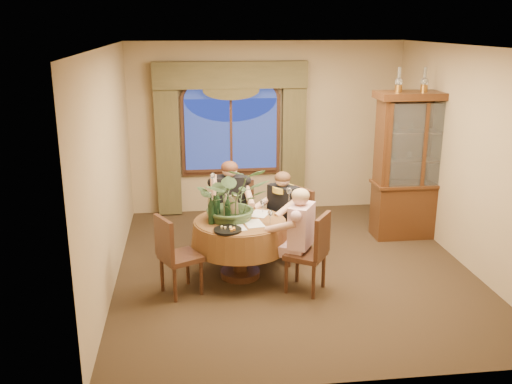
{
  "coord_description": "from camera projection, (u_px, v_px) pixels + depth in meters",
  "views": [
    {
      "loc": [
        -1.32,
        -6.74,
        3.06
      ],
      "look_at": [
        -0.51,
        -0.18,
        1.1
      ],
      "focal_mm": 40.0,
      "sensor_mm": 36.0,
      "label": 1
    }
  ],
  "objects": [
    {
      "name": "wine_bottle_1",
      "position": [
        228.0,
        209.0,
        6.84
      ],
      "size": [
        0.07,
        0.07,
        0.33
      ],
      "primitive_type": "cylinder",
      "color": "black",
      "rests_on": "dining_table"
    },
    {
      "name": "drapery_right",
      "position": [
        293.0,
        142.0,
        9.42
      ],
      "size": [
        0.38,
        0.14,
        2.32
      ],
      "primitive_type": "cube",
      "color": "#433D22",
      "rests_on": "floor"
    },
    {
      "name": "window",
      "position": [
        231.0,
        136.0,
        9.31
      ],
      "size": [
        1.62,
        0.1,
        1.32
      ],
      "primitive_type": null,
      "color": "navy",
      "rests_on": "wall_back"
    },
    {
      "name": "stoneware_vase",
      "position": [
        233.0,
        206.0,
        7.05
      ],
      "size": [
        0.15,
        0.15,
        0.27
      ],
      "primitive_type": null,
      "color": "#8C7057",
      "rests_on": "dining_table"
    },
    {
      "name": "chair_front_left",
      "position": [
        181.0,
        255.0,
        6.61
      ],
      "size": [
        0.57,
        0.57,
        0.96
      ],
      "primitive_type": "cube",
      "rotation": [
        0.0,
        0.0,
        -1.1
      ],
      "color": "black",
      "rests_on": "floor"
    },
    {
      "name": "chair_back",
      "position": [
        239.0,
        218.0,
        7.88
      ],
      "size": [
        0.45,
        0.45,
        0.96
      ],
      "primitive_type": "cube",
      "rotation": [
        0.0,
        0.0,
        -3.22
      ],
      "color": "black",
      "rests_on": "floor"
    },
    {
      "name": "chair_back_right",
      "position": [
        291.0,
        226.0,
        7.55
      ],
      "size": [
        0.58,
        0.58,
        0.96
      ],
      "primitive_type": "cube",
      "rotation": [
        0.0,
        0.0,
        -4.16
      ],
      "color": "black",
      "rests_on": "floor"
    },
    {
      "name": "swag_valance",
      "position": [
        231.0,
        75.0,
        8.95
      ],
      "size": [
        2.45,
        0.16,
        0.42
      ],
      "primitive_type": null,
      "color": "#433D22",
      "rests_on": "wall_back"
    },
    {
      "name": "floor",
      "position": [
        293.0,
        268.0,
        7.44
      ],
      "size": [
        5.0,
        5.0,
        0.0
      ],
      "primitive_type": "plane",
      "color": "black",
      "rests_on": "ground"
    },
    {
      "name": "tasting_paper_1",
      "position": [
        260.0,
        214.0,
        7.19
      ],
      "size": [
        0.32,
        0.36,
        0.0
      ],
      "primitive_type": "cube",
      "rotation": [
        0.0,
        0.0,
        -0.46
      ],
      "color": "white",
      "rests_on": "dining_table"
    },
    {
      "name": "person_back",
      "position": [
        230.0,
        208.0,
        7.7
      ],
      "size": [
        0.51,
        0.47,
        1.32
      ],
      "primitive_type": null,
      "rotation": [
        0.0,
        0.0,
        -3.05
      ],
      "color": "black",
      "rests_on": "floor"
    },
    {
      "name": "wine_bottle_5",
      "position": [
        211.0,
        205.0,
        7.0
      ],
      "size": [
        0.07,
        0.07,
        0.33
      ],
      "primitive_type": "cylinder",
      "color": "tan",
      "rests_on": "dining_table"
    },
    {
      "name": "wine_glass_person_scarf",
      "position": [
        263.0,
        206.0,
        7.22
      ],
      "size": [
        0.07,
        0.07,
        0.18
      ],
      "primitive_type": null,
      "color": "silver",
      "rests_on": "dining_table"
    },
    {
      "name": "oil_lamp_left",
      "position": [
        399.0,
        80.0,
        7.88
      ],
      "size": [
        0.11,
        0.11,
        0.34
      ],
      "primitive_type": null,
      "color": "#A5722D",
      "rests_on": "china_cabinet"
    },
    {
      "name": "wine_glass_person_pink",
      "position": [
        270.0,
        217.0,
        6.8
      ],
      "size": [
        0.07,
        0.07,
        0.18
      ],
      "primitive_type": null,
      "color": "silver",
      "rests_on": "dining_table"
    },
    {
      "name": "arched_transom",
      "position": [
        230.0,
        87.0,
        9.09
      ],
      "size": [
        1.6,
        0.06,
        0.44
      ],
      "primitive_type": null,
      "color": "navy",
      "rests_on": "wall_back"
    },
    {
      "name": "cheese_platter",
      "position": [
        228.0,
        230.0,
        6.6
      ],
      "size": [
        0.33,
        0.33,
        0.02
      ],
      "primitive_type": "cylinder",
      "color": "black",
      "rests_on": "dining_table"
    },
    {
      "name": "ceiling",
      "position": [
        297.0,
        47.0,
        6.64
      ],
      "size": [
        5.0,
        5.0,
        0.0
      ],
      "primitive_type": "plane",
      "rotation": [
        3.14,
        0.0,
        0.0
      ],
      "color": "white",
      "rests_on": "wall_back"
    },
    {
      "name": "wine_bottle_0",
      "position": [
        211.0,
        211.0,
        6.79
      ],
      "size": [
        0.07,
        0.07,
        0.33
      ],
      "primitive_type": "cylinder",
      "color": "black",
      "rests_on": "dining_table"
    },
    {
      "name": "dining_table",
      "position": [
        240.0,
        248.0,
        7.08
      ],
      "size": [
        1.4,
        1.4,
        0.75
      ],
      "primitive_type": "cylinder",
      "rotation": [
        0.0,
        0.0,
        -0.16
      ],
      "color": "brown",
      "rests_on": "floor"
    },
    {
      "name": "olive_bowl",
      "position": [
        243.0,
        219.0,
        6.92
      ],
      "size": [
        0.17,
        0.17,
        0.05
      ],
      "primitive_type": "imported",
      "color": "brown",
      "rests_on": "dining_table"
    },
    {
      "name": "tasting_paper_0",
      "position": [
        254.0,
        224.0,
        6.84
      ],
      "size": [
        0.25,
        0.33,
        0.0
      ],
      "primitive_type": "cube",
      "rotation": [
        0.0,
        0.0,
        0.16
      ],
      "color": "white",
      "rests_on": "dining_table"
    },
    {
      "name": "wine_bottle_4",
      "position": [
        217.0,
        205.0,
        7.02
      ],
      "size": [
        0.07,
        0.07,
        0.33
      ],
      "primitive_type": "cylinder",
      "color": "black",
      "rests_on": "dining_table"
    },
    {
      "name": "wine_bottle_2",
      "position": [
        226.0,
        207.0,
        6.93
      ],
      "size": [
        0.07,
        0.07,
        0.33
      ],
      "primitive_type": "cylinder",
      "color": "tan",
      "rests_on": "dining_table"
    },
    {
      "name": "tasting_paper_2",
      "position": [
        236.0,
        227.0,
        6.72
      ],
      "size": [
        0.26,
        0.33,
        0.0
      ],
      "primitive_type": "cube",
      "rotation": [
        0.0,
        0.0,
        0.16
      ],
      "color": "white",
      "rests_on": "dining_table"
    },
    {
      "name": "wall_right",
      "position": [
        468.0,
        158.0,
        7.3
      ],
      "size": [
        0.0,
        5.0,
        5.0
      ],
      "primitive_type": "plane",
      "rotation": [
        1.57,
        0.0,
        -1.57
      ],
      "color": "#9A835D",
      "rests_on": "ground"
    },
    {
      "name": "wall_back",
      "position": [
        267.0,
        128.0,
        9.42
      ],
      "size": [
        4.5,
        0.0,
        4.5
      ],
      "primitive_type": "plane",
      "rotation": [
        1.57,
        0.0,
        0.0
      ],
      "color": "#9A835D",
      "rests_on": "ground"
    },
    {
      "name": "centerpiece_plant",
      "position": [
        233.0,
        172.0,
        6.88
      ],
      "size": [
        0.89,
        0.99,
        0.77
      ],
      "primitive_type": "imported",
      "color": "#3B5530",
      "rests_on": "dining_table"
    },
    {
      "name": "oil_lamp_center",
      "position": [
        425.0,
        79.0,
        7.92
      ],
      "size": [
        0.11,
        0.11,
        0.34
      ],
      "primitive_type": null,
      "color": "#A5722D",
      "rests_on": "china_cabinet"
    },
    {
      "name": "drapery_left",
      "position": [
        168.0,
        145.0,
        9.18
      ],
      "size": [
        0.38,
        0.14,
        2.32
      ],
      "primitive_type": "cube",
      "color": "#433D22",
      "rests_on": "floor"
    },
    {
      "name": "china_cabinet",
      "position": [
        417.0,
        166.0,
        8.28
      ],
      "size": [
        1.33,
        0.53,
        2.14
      ],
      "primitive_type": "cube",
      "color": "#361B0D",
      "rests_on": "floor"
    },
    {
      "name": "person_pink",
      "position": [
        301.0,
        239.0,
        6.73
      ],
      "size": [
        0.57,
        0.59,
        1.24
      ],
      "primitive_type": null,
      "rotation": [
        0.0,
        0.0,
        1.06
      ],
      "color": "#D2A4AC",
      "rests_on": "floor"
    },
    {
      "name": "wine_bottle_3",
      "position": [
        215.0,
        209.0,
        6.88
      ],
      "size": [
        0.07,
        0.07,
        0.33
      ],
      "primitive_type": "cylinder",
      "color": "black",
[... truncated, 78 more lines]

